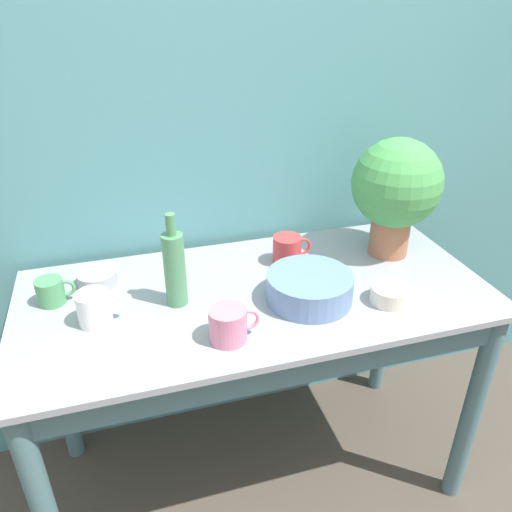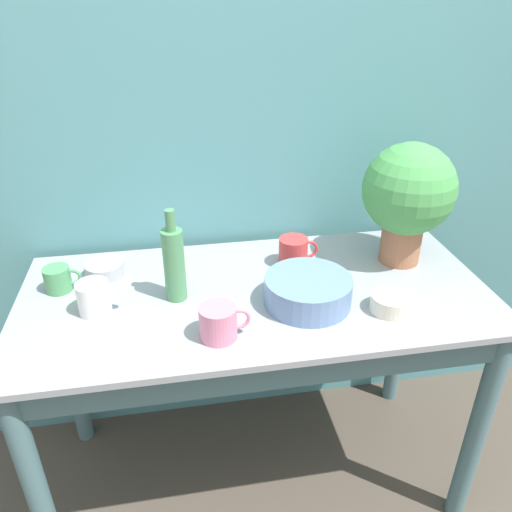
{
  "view_description": "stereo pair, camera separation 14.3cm",
  "coord_description": "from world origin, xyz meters",
  "px_view_note": "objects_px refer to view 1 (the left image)",
  "views": [
    {
      "loc": [
        -0.35,
        -0.87,
        1.61
      ],
      "look_at": [
        0.0,
        0.33,
        0.92
      ],
      "focal_mm": 35.0,
      "sensor_mm": 36.0,
      "label": 1
    },
    {
      "loc": [
        -0.22,
        -0.91,
        1.61
      ],
      "look_at": [
        0.0,
        0.33,
        0.92
      ],
      "focal_mm": 35.0,
      "sensor_mm": 36.0,
      "label": 2
    }
  ],
  "objects_px": {
    "potted_plant": "(396,188)",
    "bowl_small_cream": "(390,294)",
    "mug_white": "(95,308)",
    "mug_pink": "(229,324)",
    "bowl_small_steel": "(97,278)",
    "bowl_wash_large": "(310,288)",
    "bottle_tall": "(175,268)",
    "mug_green": "(51,291)",
    "mug_red": "(288,250)"
  },
  "relations": [
    {
      "from": "bowl_wash_large",
      "to": "mug_pink",
      "type": "height_order",
      "value": "mug_pink"
    },
    {
      "from": "bowl_small_cream",
      "to": "bowl_wash_large",
      "type": "bearing_deg",
      "value": 161.11
    },
    {
      "from": "bowl_wash_large",
      "to": "bowl_small_steel",
      "type": "relative_size",
      "value": 2.1
    },
    {
      "from": "potted_plant",
      "to": "mug_white",
      "type": "relative_size",
      "value": 3.14
    },
    {
      "from": "mug_white",
      "to": "mug_green",
      "type": "height_order",
      "value": "mug_white"
    },
    {
      "from": "potted_plant",
      "to": "bottle_tall",
      "type": "relative_size",
      "value": 1.42
    },
    {
      "from": "bowl_small_cream",
      "to": "bowl_small_steel",
      "type": "bearing_deg",
      "value": 157.32
    },
    {
      "from": "bottle_tall",
      "to": "bowl_small_cream",
      "type": "height_order",
      "value": "bottle_tall"
    },
    {
      "from": "bowl_wash_large",
      "to": "mug_green",
      "type": "bearing_deg",
      "value": 164.74
    },
    {
      "from": "mug_green",
      "to": "mug_pink",
      "type": "height_order",
      "value": "mug_pink"
    },
    {
      "from": "potted_plant",
      "to": "bowl_small_steel",
      "type": "height_order",
      "value": "potted_plant"
    },
    {
      "from": "bowl_wash_large",
      "to": "bowl_small_cream",
      "type": "bearing_deg",
      "value": -18.89
    },
    {
      "from": "mug_white",
      "to": "mug_red",
      "type": "bearing_deg",
      "value": 15.16
    },
    {
      "from": "potted_plant",
      "to": "bowl_wash_large",
      "type": "xyz_separation_m",
      "value": [
        -0.36,
        -0.19,
        -0.19
      ]
    },
    {
      "from": "mug_white",
      "to": "mug_pink",
      "type": "bearing_deg",
      "value": -27.77
    },
    {
      "from": "potted_plant",
      "to": "bowl_wash_large",
      "type": "relative_size",
      "value": 1.58
    },
    {
      "from": "potted_plant",
      "to": "bottle_tall",
      "type": "height_order",
      "value": "potted_plant"
    },
    {
      "from": "bottle_tall",
      "to": "mug_red",
      "type": "bearing_deg",
      "value": 18.98
    },
    {
      "from": "mug_red",
      "to": "mug_green",
      "type": "relative_size",
      "value": 1.2
    },
    {
      "from": "mug_pink",
      "to": "bowl_small_cream",
      "type": "relative_size",
      "value": 1.19
    },
    {
      "from": "mug_pink",
      "to": "bowl_small_cream",
      "type": "height_order",
      "value": "mug_pink"
    },
    {
      "from": "mug_white",
      "to": "mug_green",
      "type": "relative_size",
      "value": 1.16
    },
    {
      "from": "mug_green",
      "to": "bowl_small_cream",
      "type": "xyz_separation_m",
      "value": [
        0.93,
        -0.27,
        -0.01
      ]
    },
    {
      "from": "potted_plant",
      "to": "mug_pink",
      "type": "relative_size",
      "value": 2.95
    },
    {
      "from": "bottle_tall",
      "to": "bowl_wash_large",
      "type": "bearing_deg",
      "value": -14.18
    },
    {
      "from": "bottle_tall",
      "to": "mug_pink",
      "type": "xyz_separation_m",
      "value": [
        0.1,
        -0.2,
        -0.07
      ]
    },
    {
      "from": "bowl_wash_large",
      "to": "bottle_tall",
      "type": "distance_m",
      "value": 0.39
    },
    {
      "from": "potted_plant",
      "to": "mug_white",
      "type": "bearing_deg",
      "value": -172.08
    },
    {
      "from": "bowl_small_steel",
      "to": "mug_green",
      "type": "bearing_deg",
      "value": -151.37
    },
    {
      "from": "potted_plant",
      "to": "mug_red",
      "type": "distance_m",
      "value": 0.4
    },
    {
      "from": "mug_green",
      "to": "bowl_small_steel",
      "type": "bearing_deg",
      "value": 28.63
    },
    {
      "from": "bowl_wash_large",
      "to": "mug_white",
      "type": "bearing_deg",
      "value": 174.19
    },
    {
      "from": "bowl_small_cream",
      "to": "mug_pink",
      "type": "bearing_deg",
      "value": -175.65
    },
    {
      "from": "bottle_tall",
      "to": "mug_white",
      "type": "relative_size",
      "value": 2.22
    },
    {
      "from": "potted_plant",
      "to": "bottle_tall",
      "type": "xyz_separation_m",
      "value": [
        -0.73,
        -0.1,
        -0.12
      ]
    },
    {
      "from": "mug_white",
      "to": "bowl_small_steel",
      "type": "bearing_deg",
      "value": 88.56
    },
    {
      "from": "bowl_wash_large",
      "to": "mug_red",
      "type": "height_order",
      "value": "mug_red"
    },
    {
      "from": "mug_pink",
      "to": "bowl_small_cream",
      "type": "xyz_separation_m",
      "value": [
        0.48,
        0.04,
        -0.02
      ]
    },
    {
      "from": "mug_green",
      "to": "bowl_small_cream",
      "type": "bearing_deg",
      "value": -16.13
    },
    {
      "from": "mug_white",
      "to": "mug_pink",
      "type": "distance_m",
      "value": 0.37
    },
    {
      "from": "potted_plant",
      "to": "bowl_wash_large",
      "type": "distance_m",
      "value": 0.45
    },
    {
      "from": "mug_green",
      "to": "mug_pink",
      "type": "bearing_deg",
      "value": -34.45
    },
    {
      "from": "bowl_wash_large",
      "to": "mug_pink",
      "type": "bearing_deg",
      "value": -157.21
    },
    {
      "from": "mug_white",
      "to": "bowl_small_cream",
      "type": "relative_size",
      "value": 1.11
    },
    {
      "from": "potted_plant",
      "to": "bowl_small_steel",
      "type": "bearing_deg",
      "value": 175.86
    },
    {
      "from": "bowl_wash_large",
      "to": "bottle_tall",
      "type": "relative_size",
      "value": 0.89
    },
    {
      "from": "mug_red",
      "to": "mug_green",
      "type": "distance_m",
      "value": 0.73
    },
    {
      "from": "bottle_tall",
      "to": "mug_red",
      "type": "height_order",
      "value": "bottle_tall"
    },
    {
      "from": "potted_plant",
      "to": "bowl_small_cream",
      "type": "xyz_separation_m",
      "value": [
        -0.14,
        -0.27,
        -0.21
      ]
    },
    {
      "from": "bowl_small_cream",
      "to": "bottle_tall",
      "type": "bearing_deg",
      "value": 164.04
    }
  ]
}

